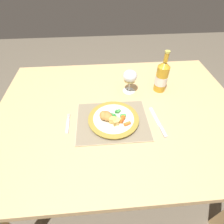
% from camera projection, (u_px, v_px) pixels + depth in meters
% --- Properties ---
extents(ground_plane, '(6.00, 6.00, 0.00)m').
position_uv_depth(ground_plane, '(117.00, 171.00, 1.50)').
color(ground_plane, brown).
extents(dining_table, '(1.38, 1.02, 0.74)m').
position_uv_depth(dining_table, '(119.00, 119.00, 1.04)').
color(dining_table, tan).
rests_on(dining_table, ground).
extents(placemat, '(0.37, 0.29, 0.01)m').
position_uv_depth(placemat, '(112.00, 121.00, 0.92)').
color(placemat, tan).
rests_on(placemat, dining_table).
extents(dinner_plate, '(0.26, 0.26, 0.02)m').
position_uv_depth(dinner_plate, '(114.00, 119.00, 0.91)').
color(dinner_plate, silver).
rests_on(dinner_plate, placemat).
extents(breaded_croquettes, '(0.08, 0.08, 0.04)m').
position_uv_depth(breaded_croquettes, '(106.00, 116.00, 0.88)').
color(breaded_croquettes, '#B77F3D').
rests_on(breaded_croquettes, dinner_plate).
extents(green_beans_pile, '(0.08, 0.06, 0.02)m').
position_uv_depth(green_beans_pile, '(118.00, 114.00, 0.91)').
color(green_beans_pile, '#338438').
rests_on(green_beans_pile, dinner_plate).
extents(glazed_carrots, '(0.09, 0.07, 0.02)m').
position_uv_depth(glazed_carrots, '(120.00, 120.00, 0.87)').
color(glazed_carrots, orange).
rests_on(glazed_carrots, dinner_plate).
extents(fork, '(0.02, 0.14, 0.01)m').
position_uv_depth(fork, '(68.00, 125.00, 0.90)').
color(fork, silver).
rests_on(fork, dining_table).
extents(table_knife, '(0.04, 0.21, 0.01)m').
position_uv_depth(table_knife, '(159.00, 124.00, 0.90)').
color(table_knife, silver).
rests_on(table_knife, dining_table).
extents(wine_glass, '(0.08, 0.08, 0.15)m').
position_uv_depth(wine_glass, '(130.00, 77.00, 1.03)').
color(wine_glass, silver).
rests_on(wine_glass, dining_table).
extents(bottle, '(0.07, 0.07, 0.26)m').
position_uv_depth(bottle, '(162.00, 77.00, 1.05)').
color(bottle, gold).
rests_on(bottle, dining_table).
extents(roast_potatoes, '(0.06, 0.05, 0.03)m').
position_uv_depth(roast_potatoes, '(115.00, 121.00, 0.86)').
color(roast_potatoes, '#DBB256').
rests_on(roast_potatoes, dinner_plate).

